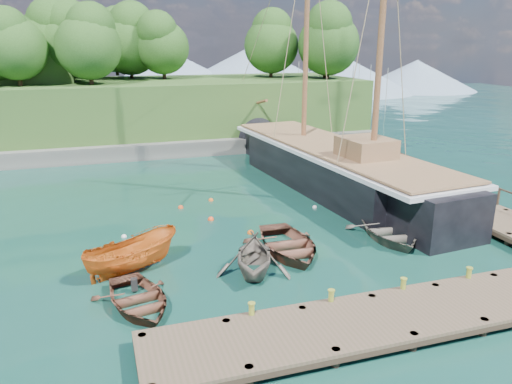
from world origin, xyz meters
TOP-DOWN VIEW (x-y plane):
  - ground at (0.00, 0.00)m, footprint 160.00×160.00m
  - dock_near at (2.00, -6.50)m, footprint 20.00×3.20m
  - dock_east at (11.50, 7.00)m, footprint 3.20×24.00m
  - bollard_0 at (-4.00, -5.10)m, footprint 0.26×0.26m
  - bollard_1 at (-1.00, -5.10)m, footprint 0.26×0.26m
  - bollard_2 at (2.00, -5.10)m, footprint 0.26×0.26m
  - bollard_3 at (5.00, -5.10)m, footprint 0.26×0.26m
  - rowboat_0 at (-7.58, -2.32)m, footprint 3.76×4.68m
  - rowboat_1 at (-2.60, -0.96)m, footprint 4.25×4.58m
  - rowboat_2 at (-0.39, 0.67)m, footprint 3.75×5.14m
  - rowboat_3 at (5.13, 0.78)m, footprint 4.07×5.28m
  - motorboat_orange at (-7.52, 0.89)m, footprint 4.74×3.35m
  - cabin_boat_white at (7.00, 0.90)m, footprint 2.08×5.04m
  - schooner at (6.55, 10.01)m, footprint 7.42×29.67m
  - mooring_buoy_0 at (-7.64, 5.03)m, footprint 0.27×0.27m
  - mooring_buoy_1 at (-2.85, 6.17)m, footprint 0.35×0.35m
  - mooring_buoy_2 at (-1.34, 3.54)m, footprint 0.35×0.35m
  - mooring_buoy_3 at (3.57, 6.35)m, footprint 0.28×0.28m
  - mooring_buoy_4 at (-4.10, 8.76)m, footprint 0.33×0.33m
  - mooring_buoy_5 at (-2.05, 9.62)m, footprint 0.30×0.30m
  - headland at (-12.88, 31.36)m, footprint 51.00×19.31m
  - distant_ridge at (4.30, 70.00)m, footprint 117.00×40.00m

SIDE VIEW (x-z plane):
  - ground at x=0.00m, z-range 0.00..0.00m
  - bollard_0 at x=-4.00m, z-range -0.23..0.23m
  - bollard_1 at x=-1.00m, z-range -0.23..0.23m
  - bollard_2 at x=2.00m, z-range -0.23..0.23m
  - bollard_3 at x=5.00m, z-range -0.23..0.23m
  - rowboat_0 at x=-7.58m, z-range -0.43..0.43m
  - rowboat_1 at x=-2.60m, z-range -0.99..0.99m
  - rowboat_2 at x=-0.39m, z-range -0.52..0.52m
  - rowboat_3 at x=5.13m, z-range -0.51..0.51m
  - motorboat_orange at x=-7.52m, z-range -0.86..0.86m
  - cabin_boat_white at x=7.00m, z-range -0.96..0.96m
  - mooring_buoy_0 at x=-7.64m, z-range -0.14..0.14m
  - mooring_buoy_1 at x=-2.85m, z-range -0.17..0.17m
  - mooring_buoy_2 at x=-1.34m, z-range -0.17..0.17m
  - mooring_buoy_3 at x=3.57m, z-range -0.14..0.14m
  - mooring_buoy_4 at x=-4.10m, z-range -0.17..0.17m
  - mooring_buoy_5 at x=-2.05m, z-range -0.15..0.15m
  - dock_near at x=2.00m, z-range -0.12..0.98m
  - dock_east at x=11.50m, z-range -0.12..0.98m
  - schooner at x=6.55m, z-range -9.83..12.29m
  - distant_ridge at x=4.30m, z-range -0.65..9.35m
  - headland at x=-12.88m, z-range -0.91..11.99m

